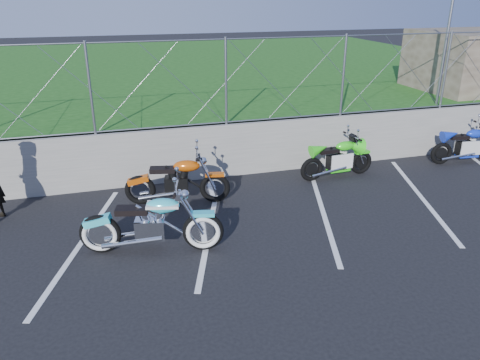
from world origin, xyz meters
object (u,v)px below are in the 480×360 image
object	(u,v)px
naked_orange	(179,182)
sportbike_blue	(467,146)
cruiser_turquoise	(153,226)
sportbike_green	(338,160)

from	to	relation	value
naked_orange	sportbike_blue	distance (m)	7.73
naked_orange	sportbike_blue	bearing A→B (deg)	15.22
cruiser_turquoise	sportbike_green	size ratio (longest dim) A/B	1.24
sportbike_green	naked_orange	bearing A→B (deg)	-178.21
cruiser_turquoise	sportbike_green	xyz separation A→B (m)	(4.72, 2.29, -0.06)
cruiser_turquoise	sportbike_green	world-z (taller)	cruiser_turquoise
cruiser_turquoise	naked_orange	distance (m)	2.02
naked_orange	sportbike_green	xyz separation A→B (m)	(3.96, 0.42, -0.04)
sportbike_green	sportbike_blue	distance (m)	3.76
cruiser_turquoise	sportbike_blue	world-z (taller)	cruiser_turquoise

